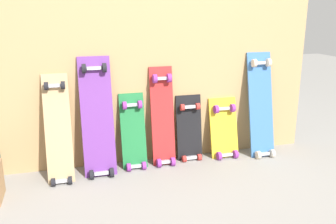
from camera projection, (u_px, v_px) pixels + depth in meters
The scene contains 9 objects.
ground_plane at pixel (166, 160), 2.98m from camera, with size 12.00×12.00×0.00m, color gray.
plywood_wall_panel at pixel (163, 73), 2.85m from camera, with size 2.46×0.04×1.40m, color tan.
skateboard_natural at pixel (58, 133), 2.59m from camera, with size 0.18×0.31×0.81m.
skateboard_purple at pixel (98, 121), 2.66m from camera, with size 0.23×0.28×0.92m.
skateboard_green at pixel (134, 135), 2.80m from camera, with size 0.19×0.21×0.63m.
skateboard_red at pixel (163, 120), 2.84m from camera, with size 0.18×0.20×0.82m.
skateboard_black at pixel (190, 132), 2.96m from camera, with size 0.21×0.15×0.59m.
skateboard_yellow at pixel (224, 132), 3.01m from camera, with size 0.23×0.20×0.55m.
skateboard_blue at pixel (261, 109), 3.02m from camera, with size 0.21×0.26×0.91m.
Camera 1 is at (-0.73, -2.66, 1.18)m, focal length 39.26 mm.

